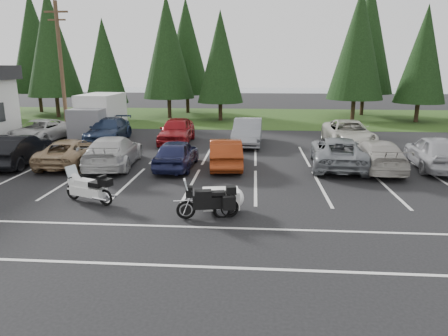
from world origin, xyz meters
TOP-DOWN VIEW (x-y plane):
  - ground at (0.00, 0.00)m, footprint 120.00×120.00m
  - grass_strip at (0.00, 24.00)m, footprint 80.00×16.00m
  - lake_water at (4.00, 55.00)m, footprint 70.00×50.00m
  - utility_pole at (-10.00, 12.00)m, footprint 1.60×0.26m
  - box_truck at (-8.00, 12.50)m, footprint 2.40×5.60m
  - stall_markings at (0.00, 2.00)m, footprint 32.00×16.00m
  - conifer_2 at (-16.00, 22.80)m, footprint 5.10×5.10m
  - conifer_3 at (-10.50, 21.40)m, footprint 3.87×3.87m
  - conifer_4 at (-5.00, 22.90)m, footprint 4.80×4.80m
  - conifer_5 at (0.00, 21.60)m, footprint 4.14×4.14m
  - conifer_6 at (12.00, 22.10)m, footprint 4.93×4.93m
  - conifer_7 at (17.50, 21.80)m, footprint 4.27×4.27m
  - conifer_back_a at (-20.00, 27.00)m, footprint 5.28×5.28m
  - conifer_back_b at (-4.00, 27.50)m, footprint 4.97×4.97m
  - conifer_back_c at (14.00, 26.80)m, footprint 5.50×5.50m
  - car_near_1 at (-8.71, 3.81)m, footprint 2.06×4.83m
  - car_near_2 at (-6.01, 4.04)m, footprint 2.34×4.83m
  - car_near_3 at (-3.82, 3.90)m, footprint 2.58×5.40m
  - car_near_4 at (-0.64, 3.77)m, footprint 1.78×4.24m
  - car_near_5 at (1.72, 4.15)m, footprint 1.93×4.45m
  - car_near_6 at (7.22, 4.59)m, footprint 3.01×5.60m
  - car_near_7 at (8.96, 4.20)m, footprint 2.20×5.06m
  - car_near_8 at (11.84, 4.58)m, footprint 2.45×5.04m
  - car_far_0 at (-10.94, 9.98)m, footprint 2.44×5.19m
  - car_far_1 at (-6.46, 10.46)m, footprint 2.37×5.30m
  - car_far_2 at (-1.88, 10.28)m, footprint 2.01×4.85m
  - car_far_3 at (2.70, 10.09)m, footprint 1.91×5.00m
  - car_far_4 at (8.95, 10.10)m, footprint 2.71×5.71m
  - touring_motorcycle at (-2.87, -1.50)m, footprint 2.51×1.58m
  - cargo_trailer at (2.01, -2.14)m, footprint 1.90×1.26m
  - adventure_motorcycle at (1.63, -2.71)m, footprint 2.38×1.23m

SIDE VIEW (x-z plane):
  - ground at x=0.00m, z-range 0.00..0.00m
  - lake_water at x=4.00m, z-range -0.01..0.01m
  - stall_markings at x=0.00m, z-range 0.00..0.01m
  - grass_strip at x=0.00m, z-range 0.00..0.01m
  - cargo_trailer at x=2.01m, z-range 0.00..0.82m
  - car_near_2 at x=-6.01m, z-range 0.00..1.32m
  - touring_motorcycle at x=-2.87m, z-range 0.00..1.33m
  - adventure_motorcycle at x=1.63m, z-range 0.00..1.38m
  - car_near_5 at x=1.72m, z-range 0.00..1.42m
  - car_near_4 at x=-0.64m, z-range 0.00..1.43m
  - car_far_0 at x=-10.94m, z-range 0.00..1.43m
  - car_near_7 at x=8.96m, z-range 0.00..1.45m
  - car_near_6 at x=7.22m, z-range 0.00..1.49m
  - car_far_1 at x=-6.46m, z-range 0.00..1.51m
  - car_near_3 at x=-3.82m, z-range 0.00..1.52m
  - car_near_1 at x=-8.71m, z-range 0.00..1.55m
  - car_far_4 at x=8.95m, z-range 0.00..1.58m
  - car_far_3 at x=2.70m, z-range 0.00..1.63m
  - car_far_2 at x=-1.88m, z-range 0.00..1.64m
  - car_near_8 at x=11.84m, z-range 0.00..1.66m
  - box_truck at x=-8.00m, z-range 0.00..2.90m
  - utility_pole at x=-10.00m, z-range 0.20..9.20m
  - conifer_3 at x=-10.50m, z-range 0.76..9.78m
  - conifer_5 at x=0.00m, z-range 0.81..10.45m
  - conifer_7 at x=17.50m, z-range 0.84..10.78m
  - conifer_4 at x=-5.00m, z-range 0.95..12.12m
  - conifer_6 at x=12.00m, z-range 0.97..12.45m
  - conifer_back_b at x=-4.00m, z-range 0.98..12.56m
  - conifer_2 at x=-16.00m, z-range 1.01..12.90m
  - conifer_back_a at x=-20.00m, z-range 1.04..13.34m
  - conifer_back_c at x=14.00m, z-range 1.09..13.90m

